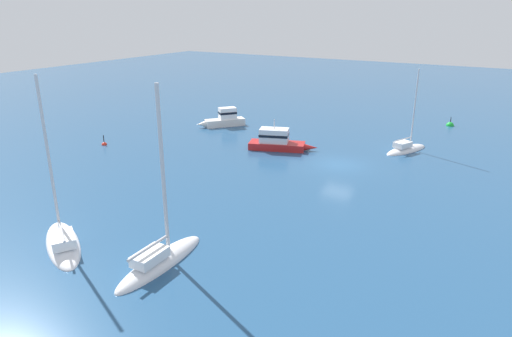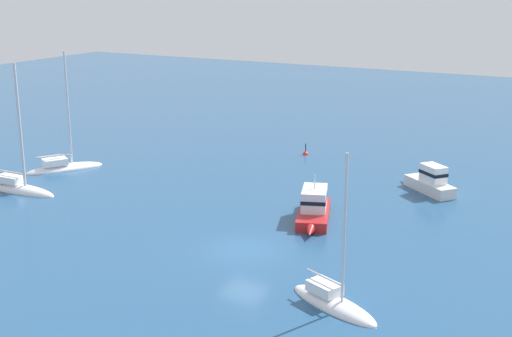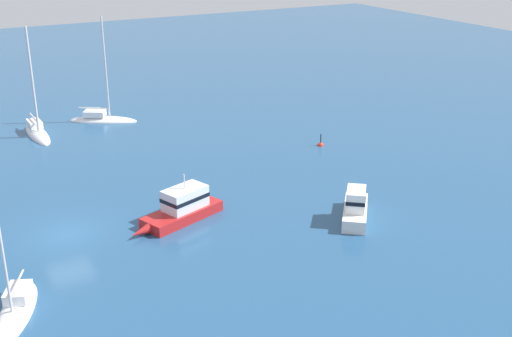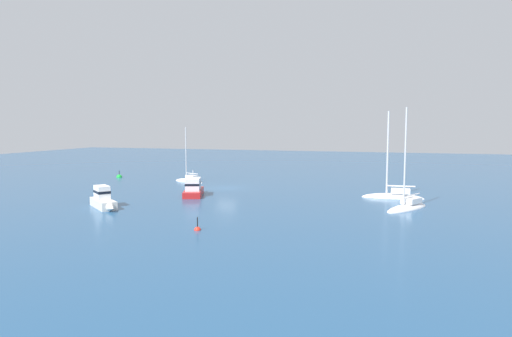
{
  "view_description": "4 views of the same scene",
  "coord_description": "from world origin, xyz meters",
  "px_view_note": "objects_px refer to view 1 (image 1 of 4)",
  "views": [
    {
      "loc": [
        -12.39,
        34.3,
        12.21
      ],
      "look_at": [
        4.47,
        6.0,
        0.64
      ],
      "focal_mm": 31.87,
      "sensor_mm": 36.0,
      "label": 1
    },
    {
      "loc": [
        -30.86,
        -17.4,
        14.46
      ],
      "look_at": [
        12.07,
        5.78,
        1.03
      ],
      "focal_mm": 48.34,
      "sensor_mm": 36.0,
      "label": 2
    },
    {
      "loc": [
        -6.09,
        -33.95,
        16.75
      ],
      "look_at": [
        11.94,
        -0.62,
        2.03
      ],
      "focal_mm": 45.05,
      "sensor_mm": 36.0,
      "label": 3
    },
    {
      "loc": [
        50.84,
        19.63,
        7.63
      ],
      "look_at": [
        0.66,
        4.0,
        2.55
      ],
      "focal_mm": 31.63,
      "sensor_mm": 36.0,
      "label": 4
    }
  ],
  "objects_px": {
    "motor_cruiser": "(224,119)",
    "cabin_cruiser": "(277,141)",
    "yacht": "(406,149)",
    "yacht_1": "(63,243)",
    "yacht_2": "(160,260)",
    "mooring_buoy": "(104,145)",
    "channel_buoy": "(450,126)"
  },
  "relations": [
    {
      "from": "yacht",
      "to": "cabin_cruiser",
      "type": "distance_m",
      "value": 11.8
    },
    {
      "from": "yacht_2",
      "to": "motor_cruiser",
      "type": "height_order",
      "value": "yacht_2"
    },
    {
      "from": "yacht",
      "to": "channel_buoy",
      "type": "height_order",
      "value": "yacht"
    },
    {
      "from": "yacht",
      "to": "mooring_buoy",
      "type": "relative_size",
      "value": 6.43
    },
    {
      "from": "mooring_buoy",
      "to": "yacht_1",
      "type": "bearing_deg",
      "value": 132.13
    },
    {
      "from": "cabin_cruiser",
      "to": "mooring_buoy",
      "type": "xyz_separation_m",
      "value": [
        14.78,
        7.26,
        -0.76
      ]
    },
    {
      "from": "yacht_1",
      "to": "channel_buoy",
      "type": "bearing_deg",
      "value": -77.72
    },
    {
      "from": "channel_buoy",
      "to": "cabin_cruiser",
      "type": "bearing_deg",
      "value": 55.16
    },
    {
      "from": "yacht",
      "to": "yacht_1",
      "type": "relative_size",
      "value": 0.81
    },
    {
      "from": "yacht",
      "to": "channel_buoy",
      "type": "bearing_deg",
      "value": 14.56
    },
    {
      "from": "yacht",
      "to": "yacht_1",
      "type": "bearing_deg",
      "value": -179.67
    },
    {
      "from": "yacht",
      "to": "mooring_buoy",
      "type": "bearing_deg",
      "value": 140.41
    },
    {
      "from": "cabin_cruiser",
      "to": "yacht_1",
      "type": "xyz_separation_m",
      "value": [
        1.39,
        22.06,
        -0.6
      ]
    },
    {
      "from": "motor_cruiser",
      "to": "cabin_cruiser",
      "type": "bearing_deg",
      "value": 101.51
    },
    {
      "from": "yacht_1",
      "to": "channel_buoy",
      "type": "relative_size",
      "value": 6.88
    },
    {
      "from": "cabin_cruiser",
      "to": "mooring_buoy",
      "type": "distance_m",
      "value": 16.49
    },
    {
      "from": "cabin_cruiser",
      "to": "mooring_buoy",
      "type": "relative_size",
      "value": 5.24
    },
    {
      "from": "yacht_1",
      "to": "cabin_cruiser",
      "type": "bearing_deg",
      "value": -62.3
    },
    {
      "from": "motor_cruiser",
      "to": "mooring_buoy",
      "type": "relative_size",
      "value": 4.0
    },
    {
      "from": "channel_buoy",
      "to": "mooring_buoy",
      "type": "xyz_separation_m",
      "value": [
        27.1,
        24.95,
        0.02
      ]
    },
    {
      "from": "yacht_1",
      "to": "motor_cruiser",
      "type": "xyz_separation_m",
      "value": [
        7.82,
        -26.84,
        0.58
      ]
    },
    {
      "from": "yacht_2",
      "to": "motor_cruiser",
      "type": "distance_m",
      "value": 29.0
    },
    {
      "from": "yacht",
      "to": "channel_buoy",
      "type": "distance_m",
      "value": 12.31
    },
    {
      "from": "yacht_2",
      "to": "mooring_buoy",
      "type": "bearing_deg",
      "value": 53.07
    },
    {
      "from": "cabin_cruiser",
      "to": "motor_cruiser",
      "type": "bearing_deg",
      "value": 132.79
    },
    {
      "from": "mooring_buoy",
      "to": "channel_buoy",
      "type": "bearing_deg",
      "value": -137.36
    },
    {
      "from": "channel_buoy",
      "to": "mooring_buoy",
      "type": "relative_size",
      "value": 1.16
    },
    {
      "from": "yacht",
      "to": "yacht_1",
      "type": "xyz_separation_m",
      "value": [
        11.8,
        27.59,
        0.05
      ]
    },
    {
      "from": "motor_cruiser",
      "to": "mooring_buoy",
      "type": "distance_m",
      "value": 13.28
    },
    {
      "from": "channel_buoy",
      "to": "yacht",
      "type": "bearing_deg",
      "value": 81.07
    },
    {
      "from": "yacht_1",
      "to": "mooring_buoy",
      "type": "bearing_deg",
      "value": -16.55
    },
    {
      "from": "yacht_2",
      "to": "mooring_buoy",
      "type": "xyz_separation_m",
      "value": [
        19.26,
        -13.52,
        -0.2
      ]
    }
  ]
}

